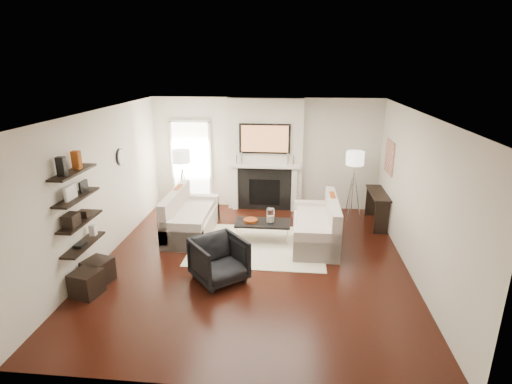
# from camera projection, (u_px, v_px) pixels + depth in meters

# --- Properties ---
(room_envelope) EXTENTS (6.00, 6.00, 6.00)m
(room_envelope) POSITION_uv_depth(u_px,v_px,m) (253.00, 192.00, 6.89)
(room_envelope) COLOR black
(room_envelope) RESTS_ON ground
(chimney_breast) EXTENTS (1.80, 0.25, 2.70)m
(chimney_breast) POSITION_uv_depth(u_px,v_px,m) (265.00, 155.00, 9.61)
(chimney_breast) COLOR silver
(chimney_breast) RESTS_ON floor
(fireplace_surround) EXTENTS (1.30, 0.02, 1.04)m
(fireplace_surround) POSITION_uv_depth(u_px,v_px,m) (264.00, 190.00, 9.74)
(fireplace_surround) COLOR black
(fireplace_surround) RESTS_ON floor
(firebox) EXTENTS (0.75, 0.02, 0.65)m
(firebox) POSITION_uv_depth(u_px,v_px,m) (264.00, 192.00, 9.76)
(firebox) COLOR black
(firebox) RESTS_ON floor
(mantel_pilaster_l) EXTENTS (0.12, 0.08, 1.10)m
(mantel_pilaster_l) POSITION_uv_depth(u_px,v_px,m) (235.00, 188.00, 9.77)
(mantel_pilaster_l) COLOR white
(mantel_pilaster_l) RESTS_ON floor
(mantel_pilaster_r) EXTENTS (0.12, 0.08, 1.10)m
(mantel_pilaster_r) POSITION_uv_depth(u_px,v_px,m) (294.00, 190.00, 9.64)
(mantel_pilaster_r) COLOR white
(mantel_pilaster_r) RESTS_ON floor
(mantel_shelf) EXTENTS (1.70, 0.18, 0.07)m
(mantel_shelf) POSITION_uv_depth(u_px,v_px,m) (264.00, 166.00, 9.51)
(mantel_shelf) COLOR white
(mantel_shelf) RESTS_ON chimney_breast
(tv_body) EXTENTS (1.20, 0.06, 0.70)m
(tv_body) POSITION_uv_depth(u_px,v_px,m) (265.00, 139.00, 9.33)
(tv_body) COLOR black
(tv_body) RESTS_ON chimney_breast
(tv_screen) EXTENTS (1.10, 0.00, 0.62)m
(tv_screen) POSITION_uv_depth(u_px,v_px,m) (265.00, 139.00, 9.30)
(tv_screen) COLOR #BF723F
(tv_screen) RESTS_ON tv_body
(candlestick_l_tall) EXTENTS (0.04, 0.04, 0.30)m
(candlestick_l_tall) POSITION_uv_depth(u_px,v_px,m) (242.00, 158.00, 9.51)
(candlestick_l_tall) COLOR silver
(candlestick_l_tall) RESTS_ON mantel_shelf
(candlestick_l_short) EXTENTS (0.04, 0.04, 0.24)m
(candlestick_l_short) POSITION_uv_depth(u_px,v_px,m) (236.00, 159.00, 9.53)
(candlestick_l_short) COLOR silver
(candlestick_l_short) RESTS_ON mantel_shelf
(candlestick_r_tall) EXTENTS (0.04, 0.04, 0.30)m
(candlestick_r_tall) POSITION_uv_depth(u_px,v_px,m) (288.00, 159.00, 9.41)
(candlestick_r_tall) COLOR silver
(candlestick_r_tall) RESTS_ON mantel_shelf
(candlestick_r_short) EXTENTS (0.04, 0.04, 0.24)m
(candlestick_r_short) POSITION_uv_depth(u_px,v_px,m) (293.00, 160.00, 9.41)
(candlestick_r_short) COLOR silver
(candlestick_r_short) RESTS_ON mantel_shelf
(hallway_panel) EXTENTS (0.90, 0.02, 2.10)m
(hallway_panel) POSITION_uv_depth(u_px,v_px,m) (192.00, 164.00, 9.97)
(hallway_panel) COLOR white
(hallway_panel) RESTS_ON floor
(door_trim_l) EXTENTS (0.06, 0.06, 2.16)m
(door_trim_l) POSITION_uv_depth(u_px,v_px,m) (173.00, 164.00, 10.00)
(door_trim_l) COLOR white
(door_trim_l) RESTS_ON floor
(door_trim_r) EXTENTS (0.06, 0.06, 2.16)m
(door_trim_r) POSITION_uv_depth(u_px,v_px,m) (210.00, 165.00, 9.91)
(door_trim_r) COLOR white
(door_trim_r) RESTS_ON floor
(door_trim_top) EXTENTS (1.02, 0.06, 0.06)m
(door_trim_top) POSITION_uv_depth(u_px,v_px,m) (189.00, 121.00, 9.62)
(door_trim_top) COLOR white
(door_trim_top) RESTS_ON wall_back
(rug) EXTENTS (2.60, 2.00, 0.01)m
(rug) POSITION_uv_depth(u_px,v_px,m) (258.00, 245.00, 7.95)
(rug) COLOR beige
(rug) RESTS_ON floor
(loveseat_left_base) EXTENTS (0.85, 1.80, 0.42)m
(loveseat_left_base) POSITION_uv_depth(u_px,v_px,m) (192.00, 224.00, 8.45)
(loveseat_left_base) COLOR beige
(loveseat_left_base) RESTS_ON floor
(loveseat_left_back) EXTENTS (0.18, 1.80, 0.80)m
(loveseat_left_back) POSITION_uv_depth(u_px,v_px,m) (176.00, 210.00, 8.38)
(loveseat_left_back) COLOR beige
(loveseat_left_back) RESTS_ON floor
(loveseat_left_arm_n) EXTENTS (0.85, 0.18, 0.60)m
(loveseat_left_arm_n) POSITION_uv_depth(u_px,v_px,m) (181.00, 236.00, 7.66)
(loveseat_left_arm_n) COLOR beige
(loveseat_left_arm_n) RESTS_ON floor
(loveseat_left_arm_s) EXTENTS (0.85, 0.18, 0.60)m
(loveseat_left_arm_s) POSITION_uv_depth(u_px,v_px,m) (200.00, 207.00, 9.19)
(loveseat_left_arm_s) COLOR beige
(loveseat_left_arm_s) RESTS_ON floor
(loveseat_left_cushion) EXTENTS (0.63, 1.44, 0.10)m
(loveseat_left_cushion) POSITION_uv_depth(u_px,v_px,m) (194.00, 213.00, 8.37)
(loveseat_left_cushion) COLOR beige
(loveseat_left_cushion) RESTS_ON loveseat_left_base
(pillow_left_orange) EXTENTS (0.10, 0.42, 0.42)m
(pillow_left_orange) POSITION_uv_depth(u_px,v_px,m) (179.00, 196.00, 8.60)
(pillow_left_orange) COLOR #913F11
(pillow_left_orange) RESTS_ON loveseat_left_cushion
(pillow_left_charcoal) EXTENTS (0.10, 0.40, 0.40)m
(pillow_left_charcoal) POSITION_uv_depth(u_px,v_px,m) (171.00, 206.00, 8.04)
(pillow_left_charcoal) COLOR black
(pillow_left_charcoal) RESTS_ON loveseat_left_cushion
(loveseat_right_base) EXTENTS (0.85, 1.80, 0.42)m
(loveseat_right_base) POSITION_uv_depth(u_px,v_px,m) (315.00, 233.00, 8.02)
(loveseat_right_base) COLOR beige
(loveseat_right_base) RESTS_ON floor
(loveseat_right_back) EXTENTS (0.18, 1.80, 0.80)m
(loveseat_right_back) POSITION_uv_depth(u_px,v_px,m) (332.00, 219.00, 7.89)
(loveseat_right_back) COLOR beige
(loveseat_right_back) RESTS_ON floor
(loveseat_right_arm_n) EXTENTS (0.85, 0.18, 0.60)m
(loveseat_right_arm_n) POSITION_uv_depth(u_px,v_px,m) (317.00, 247.00, 7.22)
(loveseat_right_arm_n) COLOR beige
(loveseat_right_arm_n) RESTS_ON floor
(loveseat_right_arm_s) EXTENTS (0.85, 0.18, 0.60)m
(loveseat_right_arm_s) POSITION_uv_depth(u_px,v_px,m) (313.00, 214.00, 8.76)
(loveseat_right_arm_s) COLOR beige
(loveseat_right_arm_s) RESTS_ON floor
(loveseat_right_cushion) EXTENTS (0.63, 1.44, 0.10)m
(loveseat_right_cushion) POSITION_uv_depth(u_px,v_px,m) (313.00, 221.00, 7.94)
(loveseat_right_cushion) COLOR beige
(loveseat_right_cushion) RESTS_ON loveseat_right_base
(pillow_right_orange) EXTENTS (0.10, 0.42, 0.42)m
(pillow_right_orange) POSITION_uv_depth(u_px,v_px,m) (332.00, 204.00, 8.11)
(pillow_right_orange) COLOR #913F11
(pillow_right_orange) RESTS_ON loveseat_right_cushion
(pillow_right_charcoal) EXTENTS (0.10, 0.40, 0.40)m
(pillow_right_charcoal) POSITION_uv_depth(u_px,v_px,m) (334.00, 215.00, 7.55)
(pillow_right_charcoal) COLOR black
(pillow_right_charcoal) RESTS_ON loveseat_right_cushion
(coffee_table) EXTENTS (1.10, 0.55, 0.04)m
(coffee_table) POSITION_uv_depth(u_px,v_px,m) (263.00, 223.00, 8.03)
(coffee_table) COLOR black
(coffee_table) RESTS_ON floor
(coffee_leg_nw) EXTENTS (0.02, 0.02, 0.38)m
(coffee_leg_nw) POSITION_uv_depth(u_px,v_px,m) (237.00, 236.00, 7.93)
(coffee_leg_nw) COLOR silver
(coffee_leg_nw) RESTS_ON floor
(coffee_leg_ne) EXTENTS (0.02, 0.02, 0.38)m
(coffee_leg_ne) POSITION_uv_depth(u_px,v_px,m) (287.00, 238.00, 7.84)
(coffee_leg_ne) COLOR silver
(coffee_leg_ne) RESTS_ON floor
(coffee_leg_sw) EXTENTS (0.02, 0.02, 0.38)m
(coffee_leg_sw) POSITION_uv_depth(u_px,v_px,m) (240.00, 227.00, 8.35)
(coffee_leg_sw) COLOR silver
(coffee_leg_sw) RESTS_ON floor
(coffee_leg_se) EXTENTS (0.02, 0.02, 0.38)m
(coffee_leg_se) POSITION_uv_depth(u_px,v_px,m) (288.00, 229.00, 8.26)
(coffee_leg_se) COLOR silver
(coffee_leg_se) RESTS_ON floor
(hurricane_glass) EXTENTS (0.17, 0.17, 0.29)m
(hurricane_glass) POSITION_uv_depth(u_px,v_px,m) (270.00, 216.00, 7.97)
(hurricane_glass) COLOR white
(hurricane_glass) RESTS_ON coffee_table
(hurricane_candle) EXTENTS (0.09, 0.09, 0.14)m
(hurricane_candle) POSITION_uv_depth(u_px,v_px,m) (270.00, 219.00, 7.99)
(hurricane_candle) COLOR white
(hurricane_candle) RESTS_ON coffee_table
(copper_bowl) EXTENTS (0.29, 0.29, 0.05)m
(copper_bowl) POSITION_uv_depth(u_px,v_px,m) (251.00, 220.00, 8.04)
(copper_bowl) COLOR #AD4D1C
(copper_bowl) RESTS_ON coffee_table
(armchair) EXTENTS (1.07, 1.07, 0.81)m
(armchair) POSITION_uv_depth(u_px,v_px,m) (219.00, 258.00, 6.59)
(armchair) COLOR black
(armchair) RESTS_ON floor
(lamp_left_post) EXTENTS (0.02, 0.02, 1.20)m
(lamp_left_post) POSITION_uv_depth(u_px,v_px,m) (183.00, 192.00, 9.30)
(lamp_left_post) COLOR silver
(lamp_left_post) RESTS_ON floor
(lamp_left_shade) EXTENTS (0.40, 0.40, 0.30)m
(lamp_left_shade) POSITION_uv_depth(u_px,v_px,m) (181.00, 156.00, 9.03)
(lamp_left_shade) COLOR white
(lamp_left_shade) RESTS_ON lamp_left_post
(lamp_left_leg_a) EXTENTS (0.25, 0.02, 1.23)m
(lamp_left_leg_a) POSITION_uv_depth(u_px,v_px,m) (188.00, 192.00, 9.29)
(lamp_left_leg_a) COLOR silver
(lamp_left_leg_a) RESTS_ON floor
(lamp_left_leg_b) EXTENTS (0.14, 0.22, 1.23)m
(lamp_left_leg_b) POSITION_uv_depth(u_px,v_px,m) (182.00, 191.00, 9.39)
(lamp_left_leg_b) COLOR silver
(lamp_left_leg_b) RESTS_ON floor
(lamp_left_leg_c) EXTENTS (0.14, 0.22, 1.23)m
(lamp_left_leg_c) POSITION_uv_depth(u_px,v_px,m) (180.00, 193.00, 9.21)
(lamp_left_leg_c) COLOR silver
(lamp_left_leg_c) RESTS_ON floor
(lamp_right_post) EXTENTS (0.02, 0.02, 1.20)m
(lamp_right_post) POSITION_uv_depth(u_px,v_px,m) (352.00, 194.00, 9.13)
(lamp_right_post) COLOR silver
(lamp_right_post) RESTS_ON floor
(lamp_right_shade) EXTENTS (0.40, 0.40, 0.30)m
(lamp_right_shade) POSITION_uv_depth(u_px,v_px,m) (355.00, 158.00, 8.86)
(lamp_right_shade) COLOR white
(lamp_right_shade) RESTS_ON lamp_right_post
(lamp_right_leg_a) EXTENTS (0.25, 0.02, 1.23)m
(lamp_right_leg_a) POSITION_uv_depth(u_px,v_px,m) (357.00, 195.00, 9.11)
(lamp_right_leg_a) COLOR silver
(lamp_right_leg_a) RESTS_ON floor
(lamp_right_leg_b) EXTENTS (0.14, 0.22, 1.23)m
(lamp_right_leg_b) POSITION_uv_depth(u_px,v_px,m) (349.00, 193.00, 9.22)
(lamp_right_leg_b) COLOR silver
(lamp_right_leg_b) RESTS_ON floor
(lamp_right_leg_c) EXTENTS (0.14, 0.22, 1.23)m
(lamp_right_leg_c) POSITION_uv_depth(u_px,v_px,m) (350.00, 196.00, 9.04)
(lamp_right_leg_c) COLOR silver
(lamp_right_leg_c) RESTS_ON floor
(console_top) EXTENTS (0.35, 1.20, 0.04)m
(console_top) POSITION_uv_depth(u_px,v_px,m) (378.00, 193.00, 8.79)
(console_top) COLOR black
(console_top) RESTS_ON floor
(console_leg_n) EXTENTS (0.30, 0.04, 0.71)m
(console_leg_n) POSITION_uv_depth(u_px,v_px,m) (382.00, 218.00, 8.39)
(console_leg_n) COLOR black
(console_leg_n) RESTS_ON floor
(console_leg_s) EXTENTS (0.30, 0.04, 0.71)m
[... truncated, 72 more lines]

